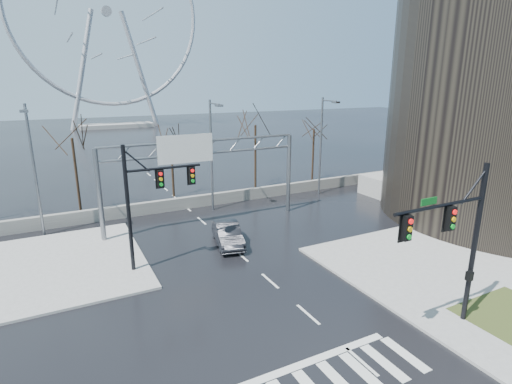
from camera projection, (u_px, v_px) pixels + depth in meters
ground at (308, 314)px, 20.39m from camera, size 260.00×260.00×0.00m
sidewalk_right_ext at (416, 260)px, 26.49m from camera, size 12.00×10.00×0.15m
sidewalk_far at (62, 264)px, 25.81m from camera, size 10.00×12.00×0.15m
tower_podium at (504, 191)px, 39.75m from camera, size 22.00×18.00×2.00m
barrier_wall at (187, 203)px, 37.39m from camera, size 52.00×0.50×1.10m
signal_mast_near at (458, 234)px, 17.89m from camera, size 5.52×0.41×8.00m
signal_mast_far at (147, 195)px, 24.20m from camera, size 4.72×0.41×8.00m
sign_gantry at (199, 164)px, 31.67m from camera, size 16.36×0.40×7.60m
streetlight_left at (33, 161)px, 29.10m from camera, size 0.50×2.55×10.00m
streetlight_mid at (212, 147)px, 35.27m from camera, size 0.50×2.55×10.00m
streetlight_right at (323, 139)px, 40.56m from camera, size 0.50×2.55×10.00m
tree_left at (73, 147)px, 34.98m from camera, size 3.75×3.75×7.50m
tree_center at (171, 147)px, 40.01m from camera, size 3.25×3.25×6.50m
tree_right at (255, 133)px, 42.84m from camera, size 3.90×3.90×7.80m
tree_far_right at (314, 135)px, 47.01m from camera, size 3.40×3.40×6.80m
ferris_wheel at (107, 20)px, 97.08m from camera, size 45.00×6.00×50.91m
car at (228, 234)px, 29.01m from camera, size 2.67×5.06×1.59m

